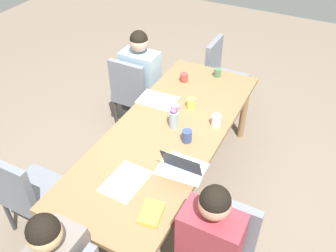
{
  "coord_description": "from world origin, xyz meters",
  "views": [
    {
      "loc": [
        2.15,
        1.1,
        2.76
      ],
      "look_at": [
        0.0,
        0.0,
        0.8
      ],
      "focal_mm": 38.81,
      "sensor_mm": 36.0,
      "label": 1
    }
  ],
  "objects_px": {
    "chair_near_right_near": "(27,190)",
    "coffee_mug_far_left": "(187,136)",
    "coffee_mug_centre_right": "(216,120)",
    "book_red_cover": "(151,213)",
    "laptop_far_left_far": "(184,166)",
    "coffee_mug_near_left": "(191,103)",
    "person_near_left_near": "(141,86)",
    "flower_vase": "(174,115)",
    "chair_near_left_near": "(133,90)",
    "chair_head_left_right_mid": "(221,73)",
    "dining_table": "(168,137)",
    "coffee_mug_near_right": "(184,77)",
    "coffee_mug_centre_left": "(217,73)",
    "chair_far_left_far": "(220,252)"
  },
  "relations": [
    {
      "from": "chair_near_right_near",
      "to": "coffee_mug_far_left",
      "type": "height_order",
      "value": "chair_near_right_near"
    },
    {
      "from": "coffee_mug_centre_right",
      "to": "book_red_cover",
      "type": "relative_size",
      "value": 0.54
    },
    {
      "from": "laptop_far_left_far",
      "to": "coffee_mug_near_left",
      "type": "relative_size",
      "value": 3.45
    },
    {
      "from": "person_near_left_near",
      "to": "flower_vase",
      "type": "relative_size",
      "value": 4.76
    },
    {
      "from": "chair_near_left_near",
      "to": "chair_head_left_right_mid",
      "type": "distance_m",
      "value": 1.1
    },
    {
      "from": "dining_table",
      "to": "coffee_mug_near_left",
      "type": "xyz_separation_m",
      "value": [
        -0.4,
        0.04,
        0.12
      ]
    },
    {
      "from": "coffee_mug_near_left",
      "to": "coffee_mug_far_left",
      "type": "xyz_separation_m",
      "value": [
        0.45,
        0.16,
        0.01
      ]
    },
    {
      "from": "coffee_mug_near_right",
      "to": "coffee_mug_centre_right",
      "type": "relative_size",
      "value": 0.82
    },
    {
      "from": "coffee_mug_near_right",
      "to": "chair_near_left_near",
      "type": "bearing_deg",
      "value": -84.32
    },
    {
      "from": "flower_vase",
      "to": "coffee_mug_centre_right",
      "type": "xyz_separation_m",
      "value": [
        -0.19,
        0.32,
        -0.08
      ]
    },
    {
      "from": "coffee_mug_near_left",
      "to": "coffee_mug_centre_left",
      "type": "height_order",
      "value": "coffee_mug_near_left"
    },
    {
      "from": "dining_table",
      "to": "coffee_mug_centre_left",
      "type": "bearing_deg",
      "value": 176.97
    },
    {
      "from": "chair_near_right_near",
      "to": "coffee_mug_far_left",
      "type": "relative_size",
      "value": 8.37
    },
    {
      "from": "laptop_far_left_far",
      "to": "coffee_mug_near_left",
      "type": "bearing_deg",
      "value": -159.67
    },
    {
      "from": "book_red_cover",
      "to": "laptop_far_left_far",
      "type": "bearing_deg",
      "value": 167.22
    },
    {
      "from": "chair_head_left_right_mid",
      "to": "flower_vase",
      "type": "relative_size",
      "value": 3.58
    },
    {
      "from": "chair_far_left_far",
      "to": "coffee_mug_centre_right",
      "type": "bearing_deg",
      "value": -156.17
    },
    {
      "from": "coffee_mug_near_right",
      "to": "laptop_far_left_far",
      "type": "bearing_deg",
      "value": 24.89
    },
    {
      "from": "chair_far_left_far",
      "to": "chair_head_left_right_mid",
      "type": "xyz_separation_m",
      "value": [
        -2.27,
        -0.84,
        0.0
      ]
    },
    {
      "from": "coffee_mug_centre_right",
      "to": "book_red_cover",
      "type": "height_order",
      "value": "coffee_mug_centre_right"
    },
    {
      "from": "book_red_cover",
      "to": "chair_near_right_near",
      "type": "bearing_deg",
      "value": -96.58
    },
    {
      "from": "coffee_mug_centre_right",
      "to": "coffee_mug_far_left",
      "type": "xyz_separation_m",
      "value": [
        0.31,
        -0.14,
        -0.0
      ]
    },
    {
      "from": "person_near_left_near",
      "to": "laptop_far_left_far",
      "type": "relative_size",
      "value": 3.73
    },
    {
      "from": "flower_vase",
      "to": "coffee_mug_centre_left",
      "type": "bearing_deg",
      "value": 178.18
    },
    {
      "from": "chair_near_left_near",
      "to": "book_red_cover",
      "type": "distance_m",
      "value": 1.95
    },
    {
      "from": "chair_near_left_near",
      "to": "chair_near_right_near",
      "type": "relative_size",
      "value": 1.0
    },
    {
      "from": "coffee_mug_near_right",
      "to": "book_red_cover",
      "type": "height_order",
      "value": "coffee_mug_near_right"
    },
    {
      "from": "coffee_mug_far_left",
      "to": "chair_near_left_near",
      "type": "bearing_deg",
      "value": -127.72
    },
    {
      "from": "coffee_mug_centre_left",
      "to": "coffee_mug_centre_right",
      "type": "distance_m",
      "value": 0.83
    },
    {
      "from": "book_red_cover",
      "to": "coffee_mug_near_right",
      "type": "bearing_deg",
      "value": -173.14
    },
    {
      "from": "chair_near_right_near",
      "to": "coffee_mug_near_left",
      "type": "bearing_deg",
      "value": 147.2
    },
    {
      "from": "coffee_mug_near_left",
      "to": "person_near_left_near",
      "type": "bearing_deg",
      "value": -117.16
    },
    {
      "from": "dining_table",
      "to": "book_red_cover",
      "type": "xyz_separation_m",
      "value": [
        0.84,
        0.3,
        0.09
      ]
    },
    {
      "from": "chair_head_left_right_mid",
      "to": "coffee_mug_centre_left",
      "type": "xyz_separation_m",
      "value": [
        0.49,
        0.11,
        0.3
      ]
    },
    {
      "from": "laptop_far_left_far",
      "to": "coffee_mug_centre_right",
      "type": "xyz_separation_m",
      "value": [
        -0.62,
        0.02,
        0.01
      ]
    },
    {
      "from": "chair_far_left_far",
      "to": "laptop_far_left_far",
      "type": "relative_size",
      "value": 2.81
    },
    {
      "from": "dining_table",
      "to": "chair_near_right_near",
      "type": "height_order",
      "value": "chair_near_right_near"
    },
    {
      "from": "dining_table",
      "to": "chair_far_left_far",
      "type": "bearing_deg",
      "value": 46.6
    },
    {
      "from": "coffee_mug_near_left",
      "to": "chair_head_left_right_mid",
      "type": "bearing_deg",
      "value": -175.37
    },
    {
      "from": "chair_head_left_right_mid",
      "to": "laptop_far_left_far",
      "type": "bearing_deg",
      "value": 11.2
    },
    {
      "from": "chair_head_left_right_mid",
      "to": "coffee_mug_far_left",
      "type": "xyz_separation_m",
      "value": [
        1.58,
        0.26,
        0.31
      ]
    },
    {
      "from": "laptop_far_left_far",
      "to": "chair_head_left_right_mid",
      "type": "bearing_deg",
      "value": -168.8
    },
    {
      "from": "flower_vase",
      "to": "book_red_cover",
      "type": "bearing_deg",
      "value": 17.05
    },
    {
      "from": "chair_near_left_near",
      "to": "chair_far_left_far",
      "type": "height_order",
      "value": "same"
    },
    {
      "from": "coffee_mug_centre_left",
      "to": "coffee_mug_centre_right",
      "type": "bearing_deg",
      "value": 20.19
    },
    {
      "from": "coffee_mug_far_left",
      "to": "coffee_mug_near_right",
      "type": "bearing_deg",
      "value": -153.65
    },
    {
      "from": "dining_table",
      "to": "chair_head_left_right_mid",
      "type": "bearing_deg",
      "value": -177.93
    },
    {
      "from": "laptop_far_left_far",
      "to": "book_red_cover",
      "type": "xyz_separation_m",
      "value": [
        0.48,
        -0.02,
        -0.03
      ]
    },
    {
      "from": "chair_far_left_far",
      "to": "chair_near_right_near",
      "type": "relative_size",
      "value": 1.0
    },
    {
      "from": "flower_vase",
      "to": "book_red_cover",
      "type": "distance_m",
      "value": 0.96
    }
  ]
}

